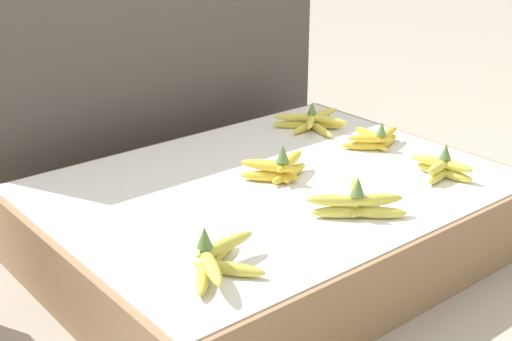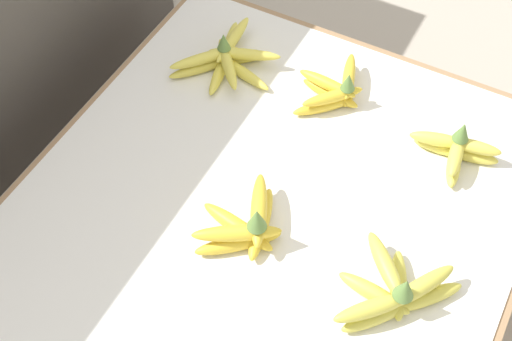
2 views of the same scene
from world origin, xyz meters
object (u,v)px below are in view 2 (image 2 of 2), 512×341
(banana_bunch_front_midleft, at_px, (394,292))
(banana_bunch_middle_midright, at_px, (336,89))
(banana_bunch_middle_midleft, at_px, (247,226))
(banana_bunch_back_midright, at_px, (227,58))
(banana_bunch_front_midright, at_px, (456,150))

(banana_bunch_front_midleft, height_order, banana_bunch_middle_midright, banana_bunch_front_midleft)
(banana_bunch_middle_midleft, height_order, banana_bunch_back_midright, banana_bunch_middle_midleft)
(banana_bunch_back_midright, bearing_deg, banana_bunch_middle_midright, -84.70)
(banana_bunch_front_midleft, bearing_deg, banana_bunch_front_midright, 1.31)
(banana_bunch_middle_midright, xyz_separation_m, banana_bunch_back_midright, (-0.02, 0.26, -0.00))
(banana_bunch_back_midright, bearing_deg, banana_bunch_front_midleft, -124.37)
(banana_bunch_front_midleft, height_order, banana_bunch_front_midright, banana_bunch_front_midleft)
(banana_bunch_front_midright, bearing_deg, banana_bunch_front_midleft, -178.69)
(banana_bunch_middle_midleft, bearing_deg, banana_bunch_back_midright, 34.33)
(banana_bunch_back_midright, bearing_deg, banana_bunch_middle_midleft, -145.67)
(banana_bunch_back_midright, bearing_deg, banana_bunch_front_midright, -91.91)
(banana_bunch_front_midleft, distance_m, banana_bunch_middle_midleft, 0.30)
(banana_bunch_middle_midright, bearing_deg, banana_bunch_middle_midleft, 179.95)
(banana_bunch_front_midright, relative_size, banana_bunch_back_midright, 0.77)
(banana_bunch_front_midright, distance_m, banana_bunch_middle_midright, 0.29)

